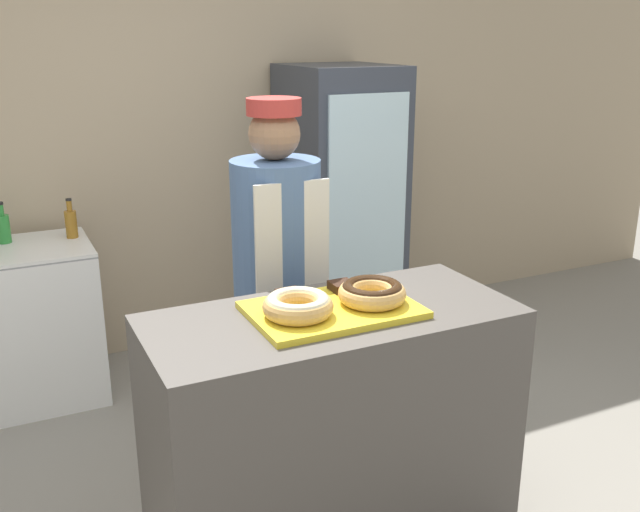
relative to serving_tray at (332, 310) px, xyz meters
name	(u,v)px	position (x,y,z in m)	size (l,w,h in m)	color
wall_back	(171,128)	(0.00, 2.13, 0.38)	(8.00, 0.06, 2.70)	tan
display_counter	(332,433)	(0.00, 0.00, -0.49)	(1.31, 0.59, 0.96)	#4C4742
serving_tray	(332,310)	(0.00, 0.00, 0.00)	(0.58, 0.39, 0.02)	yellow
donut_light_glaze	(298,305)	(-0.14, -0.03, 0.05)	(0.24, 0.24, 0.07)	tan
donut_chocolate_glaze	(372,292)	(0.14, -0.03, 0.05)	(0.24, 0.24, 0.07)	tan
brownie_back_left	(290,295)	(-0.10, 0.13, 0.03)	(0.08, 0.08, 0.03)	black
brownie_back_right	(342,286)	(0.10, 0.13, 0.03)	(0.08, 0.08, 0.03)	black
baker_person	(278,280)	(0.06, 0.65, -0.11)	(0.38, 0.38, 1.64)	#4C4C51
beverage_fridge	(340,208)	(0.92, 1.72, -0.11)	(0.61, 0.70, 1.71)	#333842
bottle_amber	(71,223)	(-0.65, 1.81, -0.04)	(0.06, 0.06, 0.21)	#99661E
bottle_green	(3,227)	(-0.98, 1.86, -0.04)	(0.07, 0.07, 0.22)	#2D8C38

